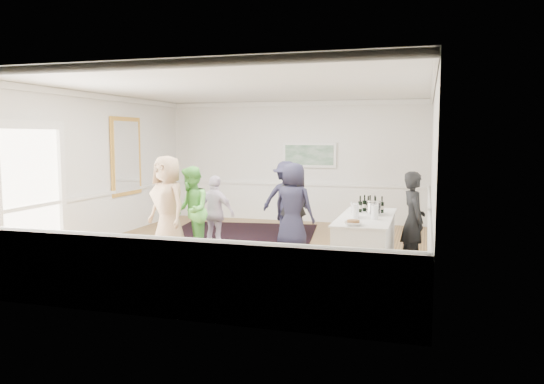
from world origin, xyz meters
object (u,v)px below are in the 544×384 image
(bartender, at_px, (413,220))
(guest_lilac, at_px, (216,213))
(guest_green, at_px, (191,211))
(serving_table, at_px, (366,243))
(guest_dark_b, at_px, (293,201))
(guest_navy, at_px, (293,206))
(ice_bucket, at_px, (374,208))
(guest_tan, at_px, (168,206))
(nut_bowl, at_px, (353,223))
(guest_dark_a, at_px, (286,198))

(bartender, relative_size, guest_lilac, 1.12)
(guest_green, bearing_deg, bartender, 63.14)
(guest_lilac, bearing_deg, serving_table, 179.16)
(guest_green, distance_m, guest_lilac, 0.61)
(guest_dark_b, xyz_separation_m, guest_navy, (0.29, -1.16, 0.04))
(bartender, distance_m, ice_bucket, 0.72)
(guest_tan, bearing_deg, guest_navy, 56.70)
(guest_tan, bearing_deg, nut_bowl, 11.52)
(guest_tan, bearing_deg, bartender, 31.94)
(guest_tan, bearing_deg, guest_dark_b, 79.43)
(guest_green, height_order, guest_dark_b, guest_green)
(guest_lilac, distance_m, guest_dark_b, 2.02)
(ice_bucket, relative_size, nut_bowl, 0.93)
(guest_lilac, distance_m, nut_bowl, 3.48)
(guest_green, bearing_deg, guest_dark_a, 125.32)
(bartender, height_order, guest_dark_a, guest_dark_a)
(guest_green, height_order, guest_dark_a, guest_dark_a)
(guest_green, distance_m, nut_bowl, 3.50)
(guest_navy, bearing_deg, guest_lilac, 32.56)
(ice_bucket, bearing_deg, guest_lilac, 168.74)
(guest_lilac, xyz_separation_m, guest_dark_a, (0.94, 1.98, 0.10))
(guest_dark_b, bearing_deg, serving_table, 128.55)
(guest_dark_a, relative_size, nut_bowl, 6.08)
(bartender, bearing_deg, serving_table, 100.42)
(guest_dark_b, distance_m, ice_bucket, 3.02)
(bartender, bearing_deg, guest_navy, 50.68)
(ice_bucket, bearing_deg, guest_tan, -178.94)
(serving_table, distance_m, nut_bowl, 1.09)
(guest_dark_a, xyz_separation_m, ice_bucket, (2.23, -2.61, 0.20))
(guest_dark_b, height_order, ice_bucket, guest_dark_b)
(guest_navy, bearing_deg, ice_bucket, 161.35)
(guest_dark_b, bearing_deg, guest_navy, 105.33)
(serving_table, distance_m, guest_dark_a, 3.54)
(ice_bucket, bearing_deg, bartender, 19.84)
(nut_bowl, bearing_deg, guest_tan, 163.47)
(guest_dark_b, relative_size, nut_bowl, 5.94)
(ice_bucket, bearing_deg, guest_dark_b, 131.22)
(guest_dark_a, bearing_deg, guest_tan, 57.07)
(ice_bucket, bearing_deg, guest_dark_a, 130.58)
(guest_tan, height_order, guest_dark_b, guest_tan)
(guest_navy, bearing_deg, guest_green, 44.23)
(guest_lilac, bearing_deg, guest_dark_b, -111.68)
(serving_table, xyz_separation_m, guest_dark_a, (-2.13, 2.80, 0.38))
(bartender, xyz_separation_m, guest_navy, (-2.35, 0.87, 0.04))
(serving_table, xyz_separation_m, guest_dark_b, (-1.88, 2.46, 0.36))
(guest_tan, bearing_deg, guest_dark_a, 86.86)
(guest_green, relative_size, ice_bucket, 6.56)
(guest_tan, bearing_deg, guest_lilac, 73.71)
(guest_navy, relative_size, nut_bowl, 6.24)
(serving_table, distance_m, bartender, 0.94)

